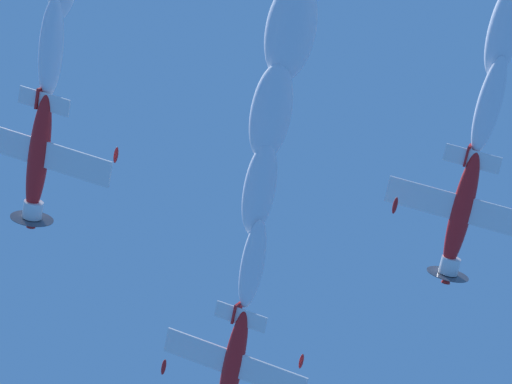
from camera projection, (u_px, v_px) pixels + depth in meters
airplane_lead at (232, 370)px, 71.22m from camera, size 9.13×8.66×4.18m
airplane_left_wingman at (38, 160)px, 67.87m from camera, size 9.15×8.69×4.05m
airplane_right_wingman at (460, 216)px, 68.98m from camera, size 9.35×8.67×3.82m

